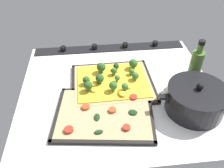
# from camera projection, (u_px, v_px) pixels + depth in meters

# --- Properties ---
(ground_plane) EXTENTS (0.79, 0.71, 0.03)m
(ground_plane) POSITION_uv_depth(u_px,v_px,m) (118.00, 92.00, 0.97)
(ground_plane) COLOR white
(stove_control_panel) EXTENTS (0.76, 0.07, 0.03)m
(stove_control_panel) POSITION_uv_depth(u_px,v_px,m) (110.00, 48.00, 1.20)
(stove_control_panel) COLOR black
(stove_control_panel) RESTS_ON ground_plane
(baking_tray_front) EXTENTS (0.34, 0.29, 0.01)m
(baking_tray_front) POSITION_uv_depth(u_px,v_px,m) (112.00, 84.00, 0.98)
(baking_tray_front) COLOR black
(baking_tray_front) RESTS_ON ground_plane
(broccoli_pizza) EXTENTS (0.32, 0.26, 0.06)m
(broccoli_pizza) POSITION_uv_depth(u_px,v_px,m) (112.00, 80.00, 0.97)
(broccoli_pizza) COLOR tan
(broccoli_pizza) RESTS_ON baking_tray_front
(baking_tray_back) EXTENTS (0.38, 0.30, 0.01)m
(baking_tray_back) POSITION_uv_depth(u_px,v_px,m) (104.00, 114.00, 0.85)
(baking_tray_back) COLOR black
(baking_tray_back) RESTS_ON ground_plane
(veggie_pizza_back) EXTENTS (0.35, 0.28, 0.02)m
(veggie_pizza_back) POSITION_uv_depth(u_px,v_px,m) (104.00, 113.00, 0.84)
(veggie_pizza_back) COLOR tan
(veggie_pizza_back) RESTS_ON baking_tray_back
(cooking_pot) EXTENTS (0.28, 0.22, 0.12)m
(cooking_pot) POSITION_uv_depth(u_px,v_px,m) (196.00, 99.00, 0.84)
(cooking_pot) COLOR black
(cooking_pot) RESTS_ON ground_plane
(oil_bottle) EXTENTS (0.05, 0.05, 0.20)m
(oil_bottle) POSITION_uv_depth(u_px,v_px,m) (195.00, 67.00, 0.94)
(oil_bottle) COLOR #476B2D
(oil_bottle) RESTS_ON ground_plane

